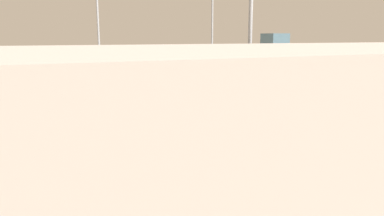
{
  "coord_description": "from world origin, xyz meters",
  "views": [
    {
      "loc": [
        32.83,
        55.33,
        13.67
      ],
      "look_at": [
        6.91,
        2.63,
        2.5
      ],
      "focal_mm": 35.07,
      "sensor_mm": 36.0,
      "label": 1
    }
  ],
  "objects": [
    {
      "name": "ground_plane",
      "position": [
        0.0,
        0.0,
        0.0
      ],
      "size": [
        400.0,
        400.0,
        0.0
      ],
      "primitive_type": "plane",
      "color": "gray"
    },
    {
      "name": "track_bed_0",
      "position": [
        0.0,
        -17.5,
        0.06
      ],
      "size": [
        140.0,
        2.8,
        0.12
      ],
      "primitive_type": "cube",
      "color": "#4C443D",
      "rests_on": "ground_plane"
    },
    {
      "name": "track_bed_1",
      "position": [
        0.0,
        -12.5,
        0.06
      ],
      "size": [
        140.0,
        2.8,
        0.12
      ],
      "primitive_type": "cube",
      "color": "#4C443D",
      "rests_on": "ground_plane"
    },
    {
      "name": "track_bed_2",
      "position": [
        0.0,
        -7.5,
        0.06
      ],
      "size": [
        140.0,
        2.8,
        0.12
      ],
      "primitive_type": "cube",
      "color": "#3D3833",
      "rests_on": "ground_plane"
    },
    {
      "name": "track_bed_3",
      "position": [
        0.0,
        -2.5,
        0.06
      ],
      "size": [
        140.0,
        2.8,
        0.12
      ],
      "primitive_type": "cube",
      "color": "#3D3833",
      "rests_on": "ground_plane"
    },
    {
      "name": "track_bed_4",
      "position": [
        0.0,
        2.5,
        0.06
      ],
      "size": [
        140.0,
        2.8,
        0.12
      ],
      "primitive_type": "cube",
      "color": "#3D3833",
      "rests_on": "ground_plane"
    },
    {
      "name": "track_bed_5",
      "position": [
        0.0,
        7.5,
        0.06
      ],
      "size": [
        140.0,
        2.8,
        0.12
      ],
      "primitive_type": "cube",
      "color": "#4C443D",
      "rests_on": "ground_plane"
    },
    {
      "name": "track_bed_6",
      "position": [
        0.0,
        12.5,
        0.06
      ],
      "size": [
        140.0,
        2.8,
        0.12
      ],
      "primitive_type": "cube",
      "color": "#4C443D",
      "rests_on": "ground_plane"
    },
    {
      "name": "track_bed_7",
      "position": [
        0.0,
        17.5,
        0.06
      ],
      "size": [
        140.0,
        2.8,
        0.12
      ],
      "primitive_type": "cube",
      "color": "#4C443D",
      "rests_on": "ground_plane"
    },
    {
      "name": "train_on_track_6",
      "position": [
        -11.88,
        12.5,
        2.59
      ],
      "size": [
        95.6,
        3.06,
        5.0
      ],
      "color": "#A8AAB2",
      "rests_on": "ground_plane"
    },
    {
      "name": "train_on_track_0",
      "position": [
        2.76,
        -17.5,
        2.0
      ],
      "size": [
        119.8,
        3.06,
        3.8
      ],
      "color": "#A8AAB2",
      "rests_on": "ground_plane"
    },
    {
      "name": "train_on_track_7",
      "position": [
        -3.16,
        17.5,
        2.02
      ],
      "size": [
        119.8,
        3.06,
        3.8
      ],
      "color": "#B7BABF",
      "rests_on": "ground_plane"
    },
    {
      "name": "train_on_track_1",
      "position": [
        -35.7,
        -12.5,
        2.62
      ],
      "size": [
        47.2,
        3.0,
        5.0
      ],
      "color": "silver",
      "rests_on": "ground_plane"
    },
    {
      "name": "train_on_track_4",
      "position": [
        -11.1,
        2.5,
        1.99
      ],
      "size": [
        47.2,
        3.06,
        3.8
      ],
      "color": "silver",
      "rests_on": "ground_plane"
    },
    {
      "name": "train_on_track_2",
      "position": [
        -35.89,
        -7.5,
        2.16
      ],
      "size": [
        10.0,
        3.0,
        5.0
      ],
      "color": "gold",
      "rests_on": "ground_plane"
    },
    {
      "name": "light_mast_0",
      "position": [
        16.03,
        -21.06,
        19.81
      ],
      "size": [
        2.8,
        0.7,
        31.79
      ],
      "color": "#9EA0A5",
      "rests_on": "ground_plane"
    },
    {
      "name": "light_mast_2",
      "position": [
        -9.11,
        -19.72,
        19.29
      ],
      "size": [
        2.8,
        0.7,
        30.82
      ],
      "color": "#9EA0A5",
      "rests_on": "ground_plane"
    },
    {
      "name": "signal_gantry",
      "position": [
        -2.53,
        0.0,
        7.73
      ],
      "size": [
        0.7,
        40.0,
        8.8
      ],
      "color": "#4C4742",
      "rests_on": "ground_plane"
    },
    {
      "name": "maintenance_shed",
      "position": [
        16.25,
        35.77,
        6.53
      ],
      "size": [
        52.49,
        20.48,
        13.05
      ],
      "primitive_type": "cube",
      "color": "#9E9389",
      "rests_on": "ground_plane"
    },
    {
      "name": "control_tower",
      "position": [
        -37.46,
        -33.07,
        8.51
      ],
      "size": [
        6.0,
        6.0,
        14.64
      ],
      "color": "gray",
      "rests_on": "ground_plane"
    }
  ]
}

